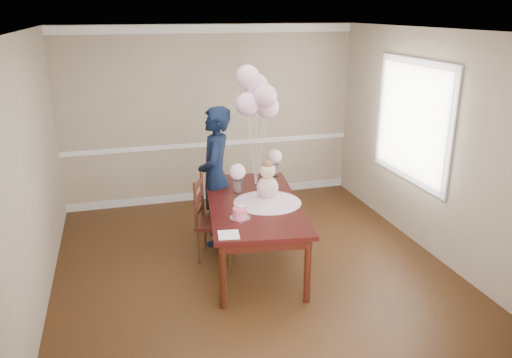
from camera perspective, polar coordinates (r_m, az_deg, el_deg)
name	(u,v)px	position (r m, az deg, el deg)	size (l,w,h in m)	color
floor	(255,271)	(5.92, -0.15, -10.51)	(4.50, 5.00, 0.00)	black
ceiling	(255,31)	(5.16, -0.17, 16.60)	(4.50, 5.00, 0.02)	white
wall_back	(211,116)	(7.75, -5.17, 7.23)	(4.50, 0.02, 2.70)	tan
wall_front	(362,272)	(3.23, 12.05, -10.37)	(4.50, 0.02, 2.70)	tan
wall_left	(30,179)	(5.28, -24.40, 0.00)	(0.02, 5.00, 2.70)	tan
wall_right	(436,146)	(6.35, 19.84, 3.56)	(0.02, 5.00, 2.70)	tan
chair_rail_trim	(212,144)	(7.85, -5.06, 4.00)	(4.50, 0.02, 0.07)	white
crown_molding	(209,29)	(7.59, -5.45, 16.72)	(4.50, 0.02, 0.12)	white
baseboard_trim	(213,194)	(8.10, -4.89, -1.76)	(4.50, 0.02, 0.12)	silver
window_frame	(412,121)	(6.69, 17.44, 6.33)	(0.02, 1.66, 1.56)	silver
window_blinds	(411,121)	(6.68, 17.31, 6.32)	(0.01, 1.50, 1.40)	silver
dining_table_top	(254,203)	(5.83, -0.28, -2.80)	(1.04, 2.07, 0.05)	black
table_apron	(254,209)	(5.86, -0.28, -3.50)	(0.93, 1.97, 0.10)	black
table_leg_fl	(223,276)	(5.11, -3.82, -11.03)	(0.07, 0.07, 0.73)	black
table_leg_fr	(308,271)	(5.22, 5.92, -10.37)	(0.07, 0.07, 0.73)	black
table_leg_bl	(213,206)	(6.82, -4.94, -3.07)	(0.07, 0.07, 0.73)	black
table_leg_br	(276,203)	(6.91, 2.30, -2.72)	(0.07, 0.07, 0.73)	black
baby_skirt	(267,198)	(5.77, 1.31, -2.19)	(0.79, 0.79, 0.10)	#D59DB5
baby_torso	(267,187)	(5.73, 1.32, -0.93)	(0.25, 0.25, 0.25)	pink
baby_head	(268,171)	(5.66, 1.34, 0.94)	(0.18, 0.18, 0.18)	beige
baby_hair	(268,166)	(5.65, 1.34, 1.54)	(0.12, 0.12, 0.12)	brown
cake_platter	(240,218)	(5.37, -1.85, -4.43)	(0.23, 0.23, 0.01)	silver
birthday_cake	(240,213)	(5.35, -1.85, -3.88)	(0.16, 0.16, 0.10)	#DF466C
cake_flower_a	(240,207)	(5.32, -1.86, -3.21)	(0.03, 0.03, 0.03)	white
cake_flower_b	(243,206)	(5.34, -1.55, -3.11)	(0.03, 0.03, 0.03)	white
rose_vase_near	(238,186)	(6.07, -2.12, -0.83)	(0.10, 0.10, 0.17)	white
roses_near	(237,172)	(6.01, -2.14, 0.84)	(0.20, 0.20, 0.20)	#FFD5DE
rose_vase_far	(274,170)	(6.67, 2.11, 1.02)	(0.10, 0.10, 0.17)	white
roses_far	(274,157)	(6.62, 2.12, 2.55)	(0.20, 0.20, 0.20)	silver
napkin	(229,235)	(4.98, -3.15, -6.38)	(0.21, 0.21, 0.01)	white
balloon_weight	(256,184)	(6.36, -0.01, -0.57)	(0.04, 0.04, 0.02)	silver
balloon_a	(247,104)	(6.08, -0.99, 8.55)	(0.29, 0.29, 0.29)	#FFB4D8
balloon_b	(265,96)	(6.04, 1.04, 9.48)	(0.29, 0.29, 0.29)	#EAA5B6
balloon_c	(256,85)	(6.17, 0.05, 10.65)	(0.29, 0.29, 0.29)	#D899B9
balloon_d	(248,77)	(6.16, -0.95, 11.61)	(0.29, 0.29, 0.29)	#EDA8C4
balloon_e	(267,107)	(6.21, 1.32, 8.27)	(0.29, 0.29, 0.29)	#FFB4CF
balloon_ribbon_a	(252,151)	(6.22, -0.49, 3.20)	(0.00, 0.00, 0.87)	white
balloon_ribbon_b	(260,147)	(6.20, 0.49, 3.63)	(0.00, 0.00, 0.98)	white
balloon_ribbon_c	(256,142)	(6.25, 0.02, 4.26)	(0.00, 0.00, 1.08)	white
balloon_ribbon_d	(252,138)	(6.24, -0.47, 4.73)	(0.00, 0.00, 1.18)	white
balloon_ribbon_e	(262,152)	(6.29, 0.64, 3.12)	(0.00, 0.00, 0.82)	white
dining_chair_seat	(216,223)	(6.04, -4.55, -5.08)	(0.45, 0.45, 0.05)	#3E1711
chair_leg_fl	(199,247)	(6.02, -6.54, -7.76)	(0.04, 0.04, 0.44)	#3C1F10
chair_leg_fr	(229,249)	(5.95, -3.07, -7.97)	(0.04, 0.04, 0.44)	#3A210F
chair_leg_bl	(205,234)	(6.34, -5.83, -6.30)	(0.04, 0.04, 0.44)	#321C0D
chair_leg_br	(234,236)	(6.28, -2.54, -6.48)	(0.04, 0.04, 0.44)	#3A130F
chair_back_post_l	(196,206)	(5.81, -6.93, -3.04)	(0.04, 0.04, 0.57)	#371A0F
chair_back_post_r	(202,195)	(6.14, -6.17, -1.78)	(0.04, 0.04, 0.57)	#3A1C10
chair_slat_low	(199,209)	(6.02, -6.50, -3.47)	(0.03, 0.41, 0.05)	#3A170F
chair_slat_mid	(199,197)	(5.96, -6.55, -2.03)	(0.03, 0.41, 0.05)	#37110F
chair_slat_top	(198,184)	(5.90, -6.61, -0.55)	(0.03, 0.41, 0.05)	#391A0F
woman	(215,177)	(6.33, -4.66, 0.27)	(0.65, 0.43, 1.79)	black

